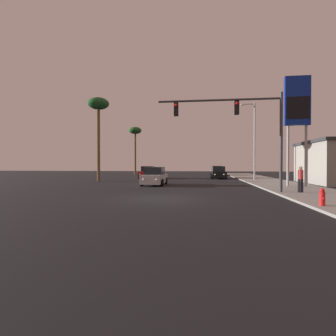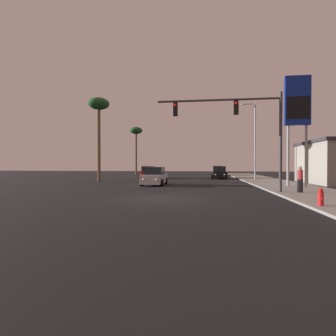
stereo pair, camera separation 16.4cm
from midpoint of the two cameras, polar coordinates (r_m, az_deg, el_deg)
name	(u,v)px [view 1 (the left image)]	position (r m, az deg, el deg)	size (l,w,h in m)	color
ground_plane	(161,198)	(14.90, -1.95, -6.61)	(120.00, 120.00, 0.00)	black
sidewalk_right	(282,185)	(25.68, 23.38, -3.43)	(5.00, 60.00, 0.12)	gray
car_black	(218,173)	(36.00, 10.79, -1.08)	(2.04, 4.33, 1.68)	black
car_red	(148,173)	(36.38, -4.55, -1.05)	(2.04, 4.34, 1.68)	maroon
car_silver	(155,177)	(24.41, -3.15, -1.94)	(2.04, 4.33, 1.68)	#B7B7BC
car_grey	(217,171)	(45.95, 10.41, -0.68)	(2.04, 4.34, 1.68)	slate
traffic_light_mast	(244,121)	(18.24, 15.87, 9.76)	(8.18, 0.36, 6.50)	#38383D
street_lamp	(253,137)	(32.29, 17.96, 6.43)	(1.74, 0.24, 9.00)	#99999E
gas_station_sign	(297,107)	(24.33, 26.13, 11.84)	(2.00, 0.42, 9.00)	#99999E
fire_hydrant	(322,197)	(13.25, 30.23, -5.51)	(0.24, 0.34, 0.76)	red
pedestrian_on_sidewalk	(301,178)	(18.85, 26.68, -1.98)	(0.34, 0.32, 1.67)	#23232D
palm_tree_far	(135,133)	(50.52, -7.25, 7.52)	(2.40, 2.40, 9.04)	brown
palm_tree_near	(98,109)	(31.53, -15.07, 12.37)	(2.40, 2.40, 9.51)	brown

